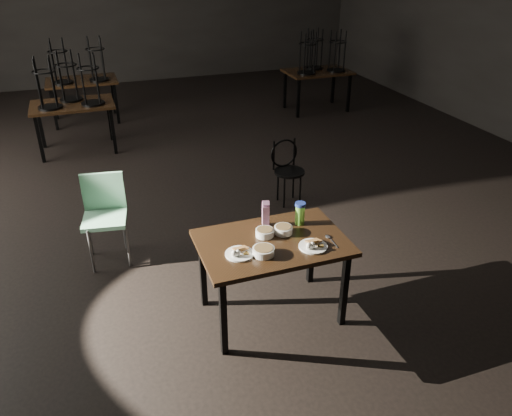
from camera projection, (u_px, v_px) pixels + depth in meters
name	position (u px, v px, depth m)	size (l,w,h in m)	color
main_table	(272.00, 249.00, 4.08)	(1.20, 0.80, 0.75)	black
plate_left	(239.00, 253.00, 3.86)	(0.23, 0.23, 0.07)	white
plate_right	(313.00, 245.00, 3.95)	(0.23, 0.23, 0.07)	white
bowl_near	(265.00, 232.00, 4.10)	(0.15, 0.15, 0.06)	white
bowl_far	(283.00, 230.00, 4.14)	(0.15, 0.15, 0.06)	white
bowl_big	(263.00, 251.00, 3.85)	(0.17, 0.17, 0.06)	white
juice_carton	(266.00, 214.00, 4.22)	(0.07, 0.07, 0.23)	#801761
water_bottle	(300.00, 213.00, 4.24)	(0.11, 0.11, 0.20)	#74D03D
spoon	(329.00, 238.00, 4.08)	(0.05, 0.21, 0.01)	silver
bentwood_chair	(287.00, 166.00, 6.09)	(0.38, 0.37, 0.78)	black
school_chair	(105.00, 210.00, 4.94)	(0.48, 0.48, 0.89)	#79BD95
bg_table_left	(72.00, 102.00, 7.44)	(1.20, 0.80, 1.48)	black
bg_table_right	(318.00, 69.00, 9.32)	(1.20, 0.80, 1.48)	black
bg_table_far	(81.00, 80.00, 8.70)	(1.20, 0.80, 1.48)	black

